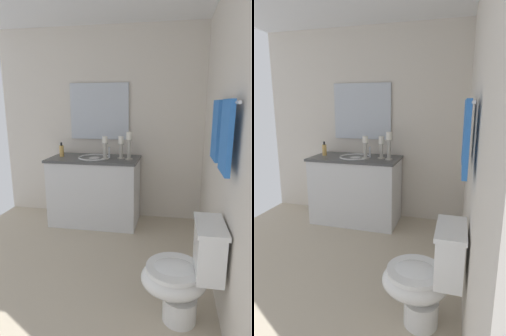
% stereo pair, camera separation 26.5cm
% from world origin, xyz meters
% --- Properties ---
extents(floor, '(2.92, 2.72, 0.02)m').
position_xyz_m(floor, '(0.00, 0.00, -0.01)').
color(floor, beige).
rests_on(floor, ground).
extents(wall_back, '(2.92, 0.04, 2.45)m').
position_xyz_m(wall_back, '(0.00, 1.36, 1.23)').
color(wall_back, silver).
rests_on(wall_back, ground).
extents(wall_left, '(0.04, 2.72, 2.45)m').
position_xyz_m(wall_left, '(-1.46, 0.00, 1.23)').
color(wall_left, silver).
rests_on(wall_left, ground).
extents(vanity_cabinet, '(0.58, 1.12, 0.85)m').
position_xyz_m(vanity_cabinet, '(-1.13, 0.00, 0.43)').
color(vanity_cabinet, silver).
rests_on(vanity_cabinet, ground).
extents(sink_basin, '(0.40, 0.40, 0.24)m').
position_xyz_m(sink_basin, '(-1.13, 0.00, 0.81)').
color(sink_basin, white).
rests_on(sink_basin, vanity_cabinet).
extents(mirror, '(0.02, 0.78, 0.71)m').
position_xyz_m(mirror, '(-1.41, 0.00, 1.41)').
color(mirror, silver).
extents(candle_holder_tall, '(0.09, 0.09, 0.33)m').
position_xyz_m(candle_holder_tall, '(-1.09, 0.44, 1.03)').
color(candle_holder_tall, '#B7B2A5').
rests_on(candle_holder_tall, vanity_cabinet).
extents(candle_holder_short, '(0.09, 0.09, 0.27)m').
position_xyz_m(candle_holder_short, '(-1.13, 0.34, 1.00)').
color(candle_holder_short, '#B7B2A5').
rests_on(candle_holder_short, vanity_cabinet).
extents(candle_holder_mid, '(0.09, 0.09, 0.28)m').
position_xyz_m(candle_holder_mid, '(-1.07, 0.16, 1.00)').
color(candle_holder_mid, '#B7B2A5').
rests_on(candle_holder_mid, vanity_cabinet).
extents(soap_bottle, '(0.06, 0.06, 0.18)m').
position_xyz_m(soap_bottle, '(-1.14, -0.43, 0.93)').
color(soap_bottle, '#E5B259').
rests_on(soap_bottle, vanity_cabinet).
extents(toilet, '(0.39, 0.54, 0.75)m').
position_xyz_m(toilet, '(0.40, 1.08, 0.37)').
color(toilet, white).
rests_on(toilet, ground).
extents(towel_bar, '(0.84, 0.02, 0.02)m').
position_xyz_m(towel_bar, '(0.18, 1.30, 1.51)').
color(towel_bar, silver).
extents(towel_near_vanity, '(0.28, 0.03, 0.44)m').
position_xyz_m(towel_near_vanity, '(-0.03, 1.28, 1.31)').
color(towel_near_vanity, blue).
rests_on(towel_near_vanity, towel_bar).
extents(towel_center, '(0.28, 0.03, 0.44)m').
position_xyz_m(towel_center, '(0.39, 1.28, 1.31)').
color(towel_center, blue).
rests_on(towel_center, towel_bar).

